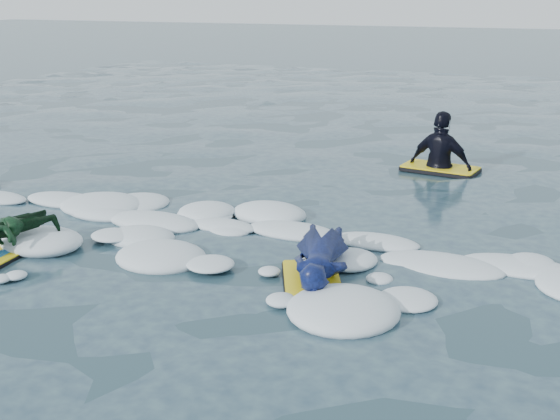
{
  "coord_description": "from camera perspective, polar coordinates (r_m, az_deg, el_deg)",
  "views": [
    {
      "loc": [
        3.63,
        -5.98,
        2.88
      ],
      "look_at": [
        0.28,
        1.6,
        0.32
      ],
      "focal_mm": 45.0,
      "sensor_mm": 36.0,
      "label": 1
    }
  ],
  "objects": [
    {
      "name": "waiting_rider_unit",
      "position": [
        12.16,
        12.89,
        3.44
      ],
      "size": [
        1.33,
        0.84,
        1.88
      ],
      "rotation": [
        0.0,
        0.0,
        -0.13
      ],
      "color": "black",
      "rests_on": "ground"
    },
    {
      "name": "ground",
      "position": [
        7.56,
        -6.9,
        -5.34
      ],
      "size": [
        120.0,
        120.0,
        0.0
      ],
      "primitive_type": "plane",
      "color": "#172E39",
      "rests_on": "ground"
    },
    {
      "name": "foam_band",
      "position": [
        8.4,
        -3.33,
        -2.9
      ],
      "size": [
        12.0,
        3.1,
        0.3
      ],
      "primitive_type": null,
      "color": "white",
      "rests_on": "ground"
    },
    {
      "name": "prone_child_unit",
      "position": [
        8.57,
        -21.34,
        -2.06
      ],
      "size": [
        0.95,
        1.29,
        0.45
      ],
      "rotation": [
        0.0,
        0.0,
        1.68
      ],
      "color": "black",
      "rests_on": "ground"
    },
    {
      "name": "prone_woman_unit",
      "position": [
        7.39,
        3.26,
        -4.0
      ],
      "size": [
        1.01,
        1.73,
        0.42
      ],
      "rotation": [
        0.0,
        0.0,
        2.02
      ],
      "color": "black",
      "rests_on": "ground"
    }
  ]
}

